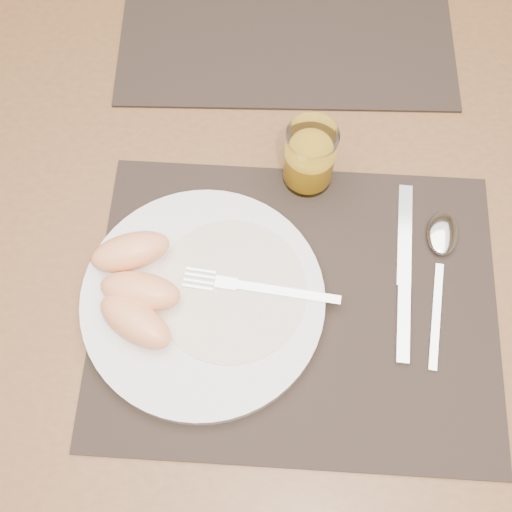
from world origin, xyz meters
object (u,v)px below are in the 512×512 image
object	(u,v)px
table	(275,173)
spoon	(441,245)
placemat_far	(287,5)
fork	(248,286)
knife	(404,285)
juice_glass	(309,159)
plate	(203,300)
placemat_near	(295,305)

from	to	relation	value
table	spoon	bearing A→B (deg)	-37.23
placemat_far	fork	xyz separation A→B (m)	(-0.04, -0.43, 0.02)
placemat_far	fork	world-z (taller)	fork
table	knife	distance (m)	0.26
knife	juice_glass	size ratio (longest dim) A/B	2.45
table	spoon	distance (m)	0.26
plate	fork	bearing A→B (deg)	15.41
placemat_far	plate	bearing A→B (deg)	-101.64
placemat_far	juice_glass	xyz separation A→B (m)	(0.03, -0.27, 0.04)
placemat_far	spoon	xyz separation A→B (m)	(0.18, -0.37, 0.01)
plate	spoon	distance (m)	0.28
placemat_near	plate	distance (m)	0.10
fork	spoon	size ratio (longest dim) A/B	0.91
spoon	juice_glass	distance (m)	0.18
table	spoon	xyz separation A→B (m)	(0.19, -0.15, 0.09)
plate	placemat_near	bearing A→B (deg)	-0.06
juice_glass	fork	bearing A→B (deg)	-114.08
placemat_near	placemat_far	world-z (taller)	same
placemat_far	fork	size ratio (longest dim) A/B	2.57
table	plate	world-z (taller)	plate
table	placemat_far	distance (m)	0.24
placemat_near	knife	distance (m)	0.12
fork	spoon	distance (m)	0.23
plate	fork	world-z (taller)	fork
plate	knife	bearing A→B (deg)	6.35
plate	placemat_far	bearing A→B (deg)	78.36
spoon	knife	bearing A→B (deg)	-133.20
knife	spoon	bearing A→B (deg)	46.80
knife	juice_glass	xyz separation A→B (m)	(-0.11, 0.14, 0.04)
plate	knife	xyz separation A→B (m)	(0.23, 0.03, -0.01)
placemat_near	plate	xyz separation A→B (m)	(-0.10, 0.00, 0.01)
placemat_far	placemat_near	bearing A→B (deg)	-88.39
placemat_near	table	bearing A→B (deg)	96.13
placemat_far	plate	size ratio (longest dim) A/B	1.67
fork	table	bearing A→B (deg)	81.66
juice_glass	placemat_far	bearing A→B (deg)	95.47
placemat_far	knife	bearing A→B (deg)	-72.02
placemat_near	fork	size ratio (longest dim) A/B	2.57
placemat_near	fork	distance (m)	0.06
table	placemat_far	size ratio (longest dim) A/B	3.11
placemat_far	juice_glass	world-z (taller)	juice_glass
table	spoon	size ratio (longest dim) A/B	7.29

